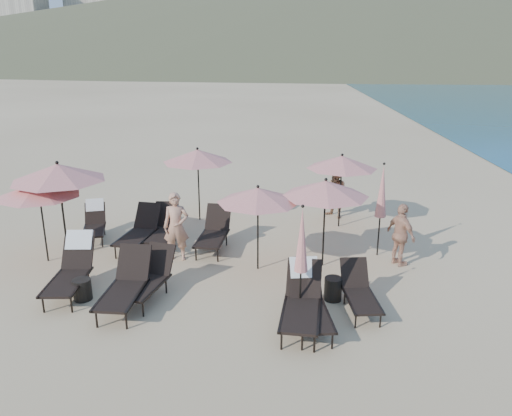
# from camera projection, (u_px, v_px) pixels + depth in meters

# --- Properties ---
(ground) EXTENTS (800.00, 800.00, 0.00)m
(ground) POSITION_uv_depth(u_px,v_px,m) (261.00, 315.00, 9.80)
(ground) COLOR #D6BA8C
(ground) RESTS_ON ground
(volcanic_headland) EXTENTS (690.00, 690.00, 55.00)m
(volcanic_headland) POSITION_uv_depth(u_px,v_px,m) (409.00, 12.00, 286.22)
(volcanic_headland) COLOR brown
(volcanic_headland) RESTS_ON ground
(hotel_skyline) EXTENTS (109.00, 82.00, 55.00)m
(hotel_skyline) POSITION_uv_depth(u_px,v_px,m) (109.00, 13.00, 265.77)
(hotel_skyline) COLOR beige
(hotel_skyline) RESTS_ON ground
(lounger_0) EXTENTS (0.79, 1.87, 1.14)m
(lounger_0) POSITION_uv_depth(u_px,v_px,m) (72.00, 268.00, 10.62)
(lounger_0) COLOR black
(lounger_0) RESTS_ON ground
(lounger_1) EXTENTS (0.75, 1.84, 1.05)m
(lounger_1) POSITION_uv_depth(u_px,v_px,m) (125.00, 284.00, 9.99)
(lounger_1) COLOR black
(lounger_1) RESTS_ON ground
(lounger_2) EXTENTS (0.98, 1.75, 0.95)m
(lounger_2) POSITION_uv_depth(u_px,v_px,m) (149.00, 278.00, 10.39)
(lounger_2) COLOR black
(lounger_2) RESTS_ON ground
(lounger_3) EXTENTS (0.86, 1.81, 1.08)m
(lounger_3) POSITION_uv_depth(u_px,v_px,m) (309.00, 299.00, 9.35)
(lounger_3) COLOR black
(lounger_3) RESTS_ON ground
(lounger_4) EXTENTS (0.86, 1.87, 1.04)m
(lounger_4) POSITION_uv_depth(u_px,v_px,m) (302.00, 302.00, 9.28)
(lounger_4) COLOR black
(lounger_4) RESTS_ON ground
(lounger_5) EXTENTS (0.72, 1.55, 0.86)m
(lounger_5) POSITION_uv_depth(u_px,v_px,m) (360.00, 291.00, 9.89)
(lounger_5) COLOR black
(lounger_5) RESTS_ON ground
(lounger_6) EXTENTS (0.95, 1.62, 0.96)m
(lounger_6) POSITION_uv_depth(u_px,v_px,m) (94.00, 222.00, 13.75)
(lounger_6) COLOR black
(lounger_6) RESTS_ON ground
(lounger_7) EXTENTS (0.94, 1.85, 1.02)m
(lounger_7) POSITION_uv_depth(u_px,v_px,m) (139.00, 230.00, 13.04)
(lounger_7) COLOR black
(lounger_7) RESTS_ON ground
(lounger_8) EXTENTS (0.68, 1.71, 0.98)m
(lounger_8) POSITION_uv_depth(u_px,v_px,m) (163.00, 228.00, 13.27)
(lounger_8) COLOR black
(lounger_8) RESTS_ON ground
(lounger_9) EXTENTS (0.81, 1.81, 1.01)m
(lounger_9) POSITION_uv_depth(u_px,v_px,m) (214.00, 232.00, 12.95)
(lounger_9) COLOR black
(lounger_9) RESTS_ON ground
(umbrella_open_0) EXTENTS (2.27, 2.27, 2.44)m
(umbrella_open_0) POSITION_uv_depth(u_px,v_px,m) (58.00, 172.00, 12.02)
(umbrella_open_0) COLOR black
(umbrella_open_0) RESTS_ON ground
(umbrella_open_1) EXTENTS (1.92, 1.92, 2.06)m
(umbrella_open_1) POSITION_uv_depth(u_px,v_px,m) (258.00, 195.00, 11.34)
(umbrella_open_1) COLOR black
(umbrella_open_1) RESTS_ON ground
(umbrella_open_2) EXTENTS (2.03, 2.03, 2.18)m
(umbrella_open_2) POSITION_uv_depth(u_px,v_px,m) (326.00, 188.00, 11.49)
(umbrella_open_2) COLOR black
(umbrella_open_2) RESTS_ON ground
(umbrella_open_3) EXTENTS (2.09, 2.09, 2.25)m
(umbrella_open_3) POSITION_uv_depth(u_px,v_px,m) (198.00, 156.00, 14.77)
(umbrella_open_3) COLOR black
(umbrella_open_3) RESTS_ON ground
(umbrella_open_4) EXTENTS (2.03, 2.03, 2.19)m
(umbrella_open_4) POSITION_uv_depth(u_px,v_px,m) (342.00, 162.00, 14.18)
(umbrella_open_4) COLOR black
(umbrella_open_4) RESTS_ON ground
(umbrella_open_5) EXTENTS (1.93, 1.93, 2.08)m
(umbrella_open_5) POSITION_uv_depth(u_px,v_px,m) (39.00, 189.00, 11.78)
(umbrella_open_5) COLOR black
(umbrella_open_5) RESTS_ON ground
(umbrella_closed_0) EXTENTS (0.27, 0.27, 2.30)m
(umbrella_closed_0) POSITION_uv_depth(u_px,v_px,m) (302.00, 240.00, 9.25)
(umbrella_closed_0) COLOR black
(umbrella_closed_0) RESTS_ON ground
(umbrella_closed_1) EXTENTS (0.28, 0.28, 2.40)m
(umbrella_closed_1) POSITION_uv_depth(u_px,v_px,m) (382.00, 192.00, 12.19)
(umbrella_closed_1) COLOR black
(umbrella_closed_1) RESTS_ON ground
(side_table_0) EXTENTS (0.38, 0.38, 0.45)m
(side_table_0) POSITION_uv_depth(u_px,v_px,m) (82.00, 289.00, 10.35)
(side_table_0) COLOR black
(side_table_0) RESTS_ON ground
(side_table_1) EXTENTS (0.37, 0.37, 0.49)m
(side_table_1) POSITION_uv_depth(u_px,v_px,m) (333.00, 289.00, 10.34)
(side_table_1) COLOR black
(side_table_1) RESTS_ON ground
(beachgoer_a) EXTENTS (0.66, 0.47, 1.71)m
(beachgoer_a) POSITION_uv_depth(u_px,v_px,m) (176.00, 227.00, 12.18)
(beachgoer_a) COLOR tan
(beachgoer_a) RESTS_ON ground
(beachgoer_b) EXTENTS (0.94, 0.95, 1.54)m
(beachgoer_b) POSITION_uv_depth(u_px,v_px,m) (336.00, 193.00, 15.34)
(beachgoer_b) COLOR #9D7051
(beachgoer_b) RESTS_ON ground
(beachgoer_c) EXTENTS (0.77, 0.97, 1.54)m
(beachgoer_c) POSITION_uv_depth(u_px,v_px,m) (401.00, 235.00, 11.88)
(beachgoer_c) COLOR tan
(beachgoer_c) RESTS_ON ground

